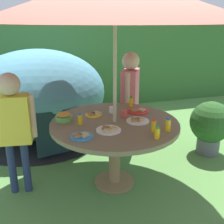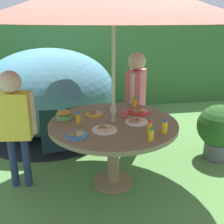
{
  "view_description": "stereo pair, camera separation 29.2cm",
  "coord_description": "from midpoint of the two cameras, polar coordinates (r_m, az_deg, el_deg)",
  "views": [
    {
      "loc": [
        -0.77,
        -2.51,
        1.76
      ],
      "look_at": [
        0.01,
        0.13,
        0.79
      ],
      "focal_mm": 43.78,
      "sensor_mm": 36.0,
      "label": 1
    },
    {
      "loc": [
        -0.48,
        -2.57,
        1.76
      ],
      "look_at": [
        0.01,
        0.13,
        0.79
      ],
      "focal_mm": 43.78,
      "sensor_mm": 36.0,
      "label": 2
    }
  ],
  "objects": [
    {
      "name": "snack_bowl",
      "position": [
        2.9,
        -7.21,
        -0.7
      ],
      "size": [
        0.17,
        0.17,
        0.09
      ],
      "color": "#66B259",
      "rests_on": "garden_table"
    },
    {
      "name": "cup_near",
      "position": [
        2.94,
        5.48,
        -0.52
      ],
      "size": [
        0.06,
        0.06,
        0.07
      ],
      "primitive_type": "cylinder",
      "color": "#E04C47",
      "rests_on": "garden_table"
    },
    {
      "name": "juice_bottle_center_back",
      "position": [
        2.57,
        11.12,
        -3.22
      ],
      "size": [
        0.04,
        0.04,
        0.12
      ],
      "color": "yellow",
      "rests_on": "garden_table"
    },
    {
      "name": "dome_tent",
      "position": [
        4.32,
        -11.19,
        4.12
      ],
      "size": [
        2.48,
        2.48,
        1.31
      ],
      "rotation": [
        0.0,
        0.0,
        0.21
      ],
      "color": "teal",
      "rests_on": "ground_plane"
    },
    {
      "name": "plate_near_left",
      "position": [
        2.6,
        1.66,
        -3.73
      ],
      "size": [
        0.24,
        0.24,
        0.03
      ],
      "color": "white",
      "rests_on": "garden_table"
    },
    {
      "name": "potted_plant",
      "position": [
        3.77,
        23.45,
        -3.26
      ],
      "size": [
        0.54,
        0.54,
        0.72
      ],
      "color": "#595960",
      "rests_on": "ground_plane"
    },
    {
      "name": "hedge_backdrop",
      "position": [
        5.66,
        -3.9,
        9.76
      ],
      "size": [
        9.0,
        0.7,
        1.63
      ],
      "primitive_type": "cube",
      "color": "#33602D",
      "rests_on": "ground_plane"
    },
    {
      "name": "juice_bottle_back_edge",
      "position": [
        2.77,
        -4.03,
        -1.32
      ],
      "size": [
        0.05,
        0.05,
        0.12
      ],
      "color": "yellow",
      "rests_on": "garden_table"
    },
    {
      "name": "juice_bottle_far_left",
      "position": [
        2.43,
        11.59,
        -4.75
      ],
      "size": [
        0.05,
        0.05,
        0.12
      ],
      "color": "yellow",
      "rests_on": "garden_table"
    },
    {
      "name": "juice_bottle_front_edge",
      "position": [
        2.6,
        14.1,
        -3.11
      ],
      "size": [
        0.05,
        0.05,
        0.13
      ],
      "color": "yellow",
      "rests_on": "garden_table"
    },
    {
      "name": "ground_plane",
      "position": [
        3.16,
        2.99,
        -14.7
      ],
      "size": [
        10.0,
        10.0,
        0.02
      ],
      "primitive_type": "cube",
      "color": "#548442"
    },
    {
      "name": "plate_center_front",
      "position": [
        2.49,
        -4.15,
        -4.8
      ],
      "size": [
        0.21,
        0.21,
        0.03
      ],
      "color": "#338CD8",
      "rests_on": "garden_table"
    },
    {
      "name": "juice_bottle_mid_left",
      "position": [
        3.29,
        7.28,
        2.01
      ],
      "size": [
        0.05,
        0.05,
        0.12
      ],
      "color": "yellow",
      "rests_on": "garden_table"
    },
    {
      "name": "plate_mid_right",
      "position": [
        3.11,
        8.39,
        0.01
      ],
      "size": [
        0.25,
        0.25,
        0.03
      ],
      "color": "red",
      "rests_on": "garden_table"
    },
    {
      "name": "plate_far_right",
      "position": [
        2.82,
        8.07,
        -2.04
      ],
      "size": [
        0.24,
        0.24,
        0.03
      ],
      "color": "white",
      "rests_on": "garden_table"
    },
    {
      "name": "garden_table",
      "position": [
        2.85,
        3.21,
        -4.16
      ],
      "size": [
        1.33,
        1.33,
        0.73
      ],
      "color": "#93704C",
      "rests_on": "ground_plane"
    },
    {
      "name": "cup_far",
      "position": [
        3.07,
        2.98,
        0.43
      ],
      "size": [
        0.06,
        0.06,
        0.07
      ],
      "primitive_type": "cylinder",
      "color": "white",
      "rests_on": "garden_table"
    },
    {
      "name": "wooden_chair",
      "position": [
        4.04,
        -7.52,
        1.34
      ],
      "size": [
        0.61,
        0.59,
        0.94
      ],
      "rotation": [
        0.0,
        0.0,
        0.34
      ],
      "color": "brown",
      "rests_on": "ground_plane"
    },
    {
      "name": "child_in_yellow_shirt",
      "position": [
        2.86,
        -17.06,
        -0.84
      ],
      "size": [
        0.43,
        0.22,
        1.27
      ],
      "rotation": [
        0.0,
        0.0,
        -0.13
      ],
      "color": "navy",
      "rests_on": "ground_plane"
    },
    {
      "name": "child_in_pink_shirt",
      "position": [
        3.6,
        7.38,
        4.63
      ],
      "size": [
        0.34,
        0.4,
        1.33
      ],
      "rotation": [
        0.0,
        0.0,
        -2.1
      ],
      "color": "brown",
      "rests_on": "ground_plane"
    },
    {
      "name": "plate_near_right",
      "position": [
        3.01,
        -0.85,
        -0.41
      ],
      "size": [
        0.19,
        0.19,
        0.03
      ],
      "color": "yellow",
      "rests_on": "garden_table"
    }
  ]
}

